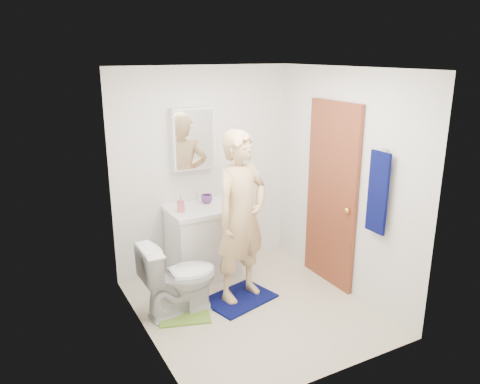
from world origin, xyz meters
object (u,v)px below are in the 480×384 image
medicine_cabinet (193,139)px  soap_dispenser (181,204)px  vanity_cabinet (203,244)px  towel (378,193)px  man (241,217)px  toilet (179,277)px  toothbrush_cup (207,199)px

medicine_cabinet → soap_dispenser: 0.76m
vanity_cabinet → towel: 2.08m
vanity_cabinet → towel: (1.18, -1.48, 0.85)m
towel → man: 1.37m
medicine_cabinet → toilet: medicine_cabinet is taller
vanity_cabinet → toothbrush_cup: size_ratio=6.19×
toothbrush_cup → man: man is taller
towel → man: bearing=141.0°
vanity_cabinet → toilet: vanity_cabinet is taller
toilet → soap_dispenser: (0.27, 0.60, 0.55)m
vanity_cabinet → man: 0.85m
medicine_cabinet → toilet: 1.58m
vanity_cabinet → medicine_cabinet: 1.22m
vanity_cabinet → toilet: bearing=-130.5°
towel → toothbrush_cup: bearing=123.9°
medicine_cabinet → toothbrush_cup: bearing=-45.9°
towel → toilet: bearing=153.5°
toilet → man: bearing=-92.8°
medicine_cabinet → vanity_cabinet: bearing=-90.0°
soap_dispenser → toilet: bearing=-114.2°
man → vanity_cabinet: bearing=86.9°
toilet → medicine_cabinet: bearing=-33.2°
towel → toothbrush_cup: 1.96m
soap_dispenser → toothbrush_cup: bearing=20.7°
towel → toilet: 2.10m
towel → toothbrush_cup: size_ratio=6.19×
medicine_cabinet → toothbrush_cup: (0.11, -0.11, -0.70)m
soap_dispenser → man: size_ratio=0.10×
toilet → man: man is taller
towel → toilet: towel is taller
toilet → toothbrush_cup: toothbrush_cup is taller
soap_dispenser → man: man is taller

